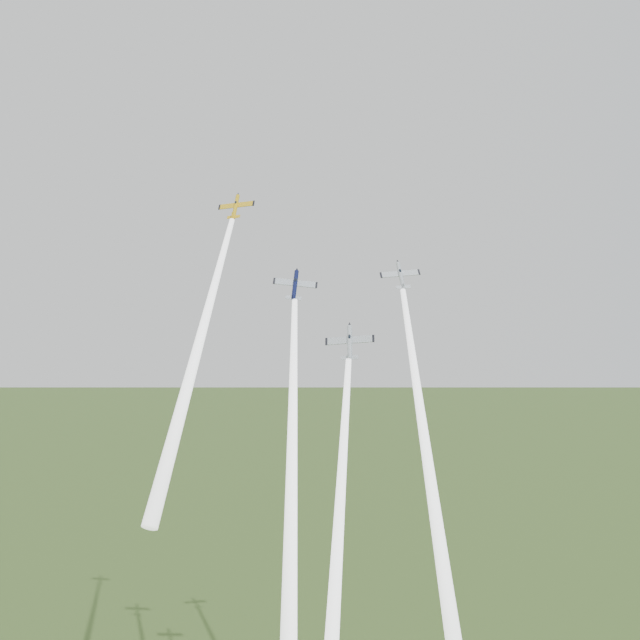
% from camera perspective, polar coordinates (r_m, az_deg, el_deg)
% --- Properties ---
extents(plane_yellow, '(7.37, 6.05, 6.88)m').
position_cam_1_polar(plane_yellow, '(149.71, -6.02, 8.02)').
color(plane_yellow, gold).
extents(smoke_trail_yellow, '(8.33, 34.77, 49.05)m').
position_cam_1_polar(smoke_trail_yellow, '(131.72, -8.83, -2.49)').
color(smoke_trail_yellow, white).
extents(plane_navy, '(7.94, 6.01, 7.64)m').
position_cam_1_polar(plane_navy, '(136.82, -1.79, 2.51)').
color(plane_navy, '#0D123A').
extents(smoke_trail_navy, '(5.94, 37.46, 52.74)m').
position_cam_1_polar(smoke_trail_navy, '(119.58, -2.03, -10.84)').
color(smoke_trail_navy, white).
extents(plane_silver_right, '(8.36, 6.13, 7.05)m').
position_cam_1_polar(plane_silver_right, '(141.40, 5.76, 3.18)').
color(plane_silver_right, silver).
extents(smoke_trail_silver_right, '(10.24, 40.42, 57.54)m').
position_cam_1_polar(smoke_trail_silver_right, '(123.01, 7.80, -10.80)').
color(smoke_trail_silver_right, white).
extents(plane_silver_low, '(8.27, 5.78, 7.72)m').
position_cam_1_polar(plane_silver_low, '(127.55, 2.12, -1.60)').
color(plane_silver_low, '#AAB2B8').
extents(smoke_trail_silver_low, '(3.93, 39.19, 55.25)m').
position_cam_1_polar(smoke_trail_silver_low, '(112.54, 1.15, -17.22)').
color(smoke_trail_silver_low, white).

